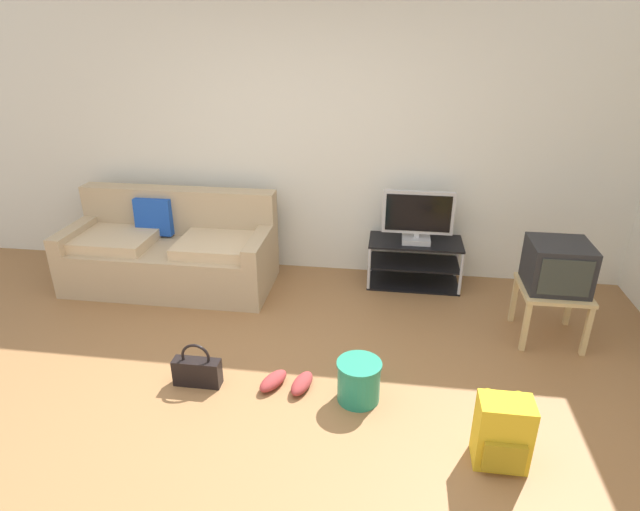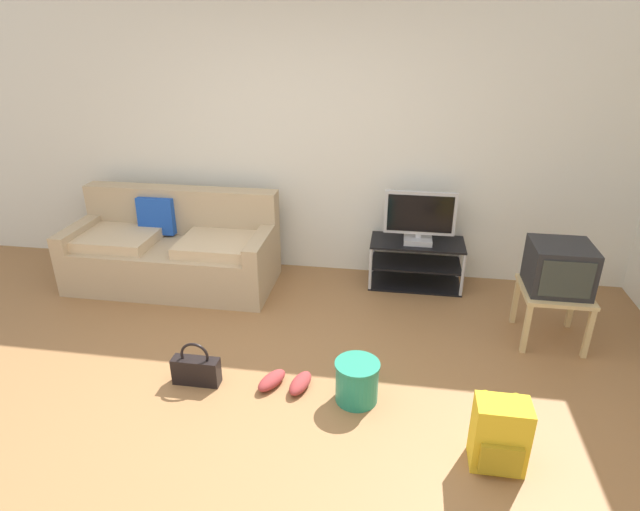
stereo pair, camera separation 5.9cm
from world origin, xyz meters
name	(u,v)px [view 1 (the left image)]	position (x,y,z in m)	size (l,w,h in m)	color
ground_plane	(259,427)	(0.00, 0.00, -0.01)	(9.00, 9.80, 0.02)	olive
wall_back	(315,137)	(0.00, 2.45, 1.35)	(9.00, 0.10, 2.70)	silver
couch	(172,252)	(-1.32, 1.86, 0.33)	(1.94, 0.86, 0.88)	tan
tv_stand	(414,263)	(1.01, 2.16, 0.23)	(0.88, 0.43, 0.45)	black
flat_tv	(418,217)	(1.01, 2.14, 0.70)	(0.66, 0.22, 0.50)	#B2B2B7
side_table	(552,296)	(2.06, 1.34, 0.38)	(0.51, 0.51, 0.45)	tan
crt_tv	(558,266)	(2.06, 1.36, 0.63)	(0.45, 0.44, 0.37)	#232326
backpack	(502,433)	(1.45, -0.09, 0.21)	(0.30, 0.27, 0.43)	gold
handbag	(197,371)	(-0.53, 0.36, 0.11)	(0.34, 0.11, 0.33)	black
cleaning_bucket	(359,380)	(0.60, 0.35, 0.16)	(0.30, 0.30, 0.30)	#238466
sneakers_pair	(287,382)	(0.10, 0.41, 0.04)	(0.41, 0.29, 0.09)	#993333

